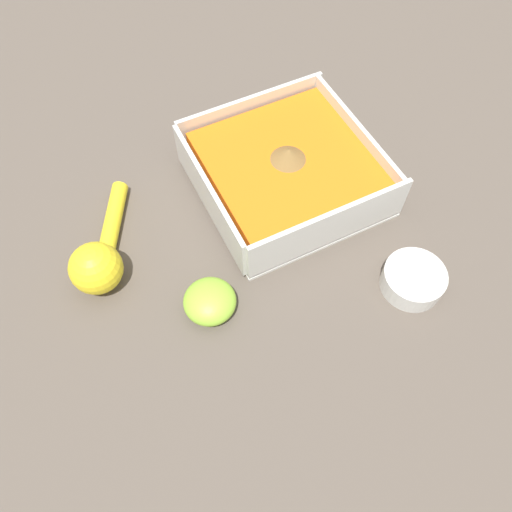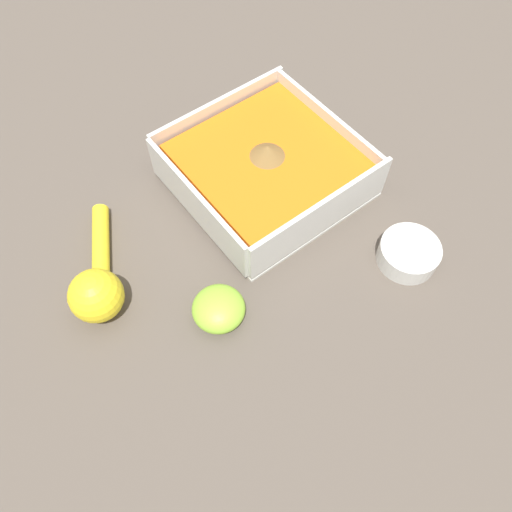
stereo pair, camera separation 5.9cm
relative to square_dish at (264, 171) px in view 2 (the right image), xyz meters
The scene contains 5 objects.
ground_plane 0.03m from the square_dish, 75.58° to the right, with size 4.00×4.00×0.00m, color brown.
square_dish is the anchor object (origin of this frame).
spice_bowl 0.21m from the square_dish, 71.65° to the right, with size 0.07×0.07×0.03m.
lemon_squeezer 0.26m from the square_dish, behind, with size 0.11×0.16×0.06m.
lemon_half 0.20m from the square_dish, 142.97° to the right, with size 0.06×0.06×0.03m.
Camera 2 is at (-0.28, -0.32, 0.54)m, focal length 35.00 mm.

